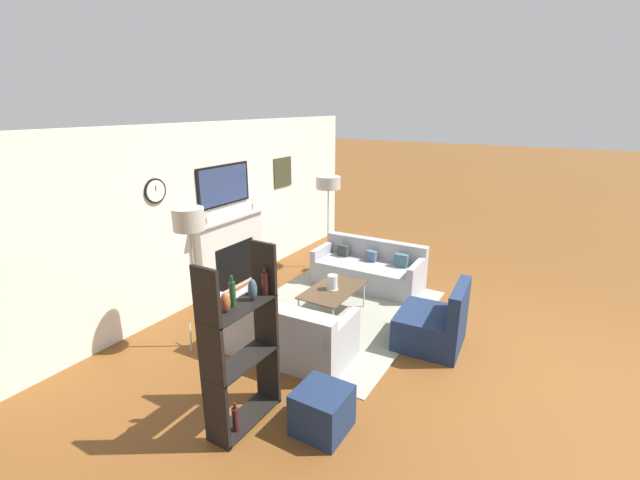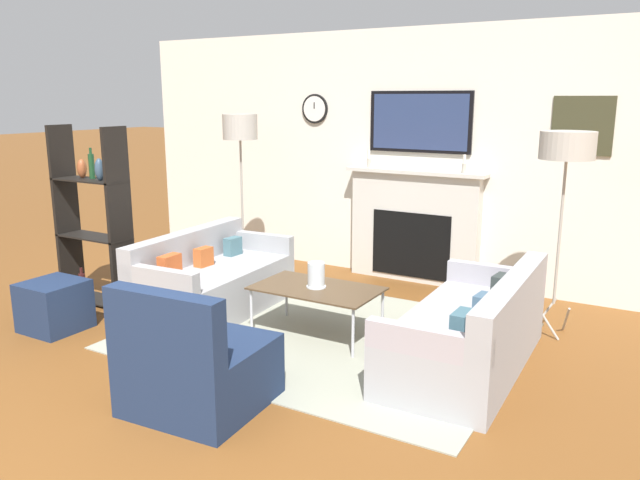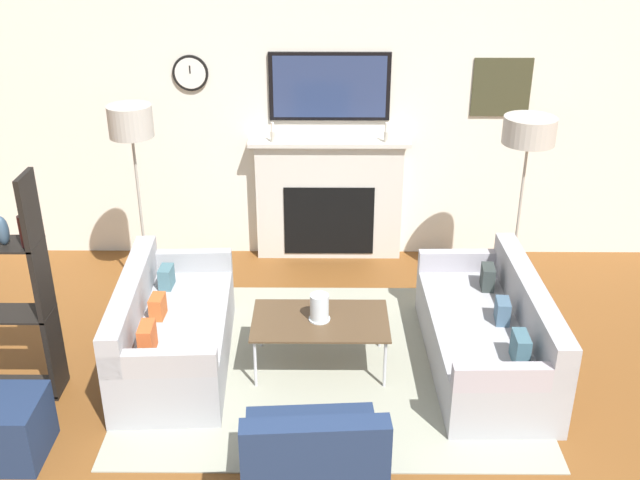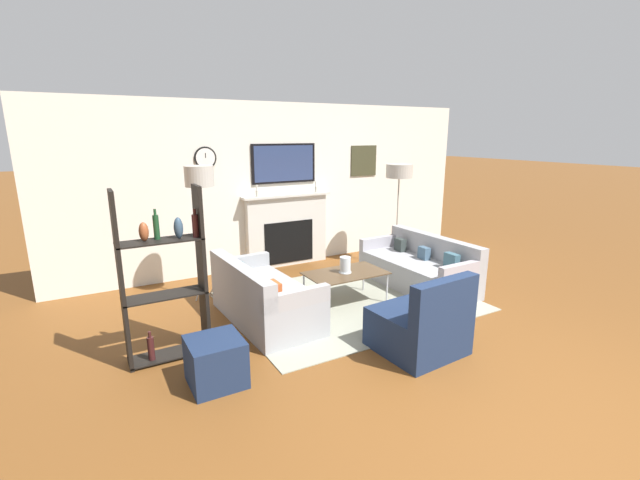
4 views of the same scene
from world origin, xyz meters
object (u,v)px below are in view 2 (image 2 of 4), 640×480
(couch_right, at_px, (471,334))
(ottoman, at_px, (54,306))
(coffee_table, at_px, (317,291))
(floor_lamp_left, at_px, (240,130))
(couch_left, at_px, (211,283))
(shelf_unit, at_px, (93,218))
(hurricane_candle, at_px, (316,276))
(armchair, at_px, (196,367))
(floor_lamp_right, at_px, (567,148))

(couch_right, bearing_deg, ottoman, -162.63)
(coffee_table, xyz_separation_m, floor_lamp_left, (-1.57, 1.06, 1.24))
(couch_left, distance_m, couch_right, 2.47)
(shelf_unit, relative_size, ottoman, 3.63)
(couch_right, height_order, hurricane_candle, couch_right)
(floor_lamp_left, bearing_deg, ottoman, -102.80)
(armchair, distance_m, hurricane_candle, 1.50)
(floor_lamp_left, height_order, ottoman, floor_lamp_left)
(hurricane_candle, height_order, floor_lamp_left, floor_lamp_left)
(couch_right, xyz_separation_m, floor_lamp_left, (-2.88, 1.03, 1.38))
(couch_right, relative_size, coffee_table, 1.73)
(floor_lamp_right, relative_size, shelf_unit, 1.00)
(coffee_table, xyz_separation_m, shelf_unit, (-2.31, -0.32, 0.45))
(coffee_table, xyz_separation_m, hurricane_candle, (-0.01, 0.00, 0.12))
(armchair, height_order, floor_lamp_right, floor_lamp_right)
(couch_right, relative_size, ottoman, 3.81)
(ottoman, bearing_deg, armchair, -12.85)
(couch_right, bearing_deg, floor_lamp_left, 160.30)
(armchair, relative_size, hurricane_candle, 4.05)
(couch_right, distance_m, floor_lamp_left, 3.36)
(floor_lamp_right, bearing_deg, floor_lamp_left, 180.00)
(hurricane_candle, relative_size, ottoman, 0.45)
(ottoman, bearing_deg, shelf_unit, 111.05)
(couch_left, xyz_separation_m, couch_right, (2.47, 0.00, -0.02))
(couch_left, xyz_separation_m, shelf_unit, (-1.15, -0.34, 0.56))
(couch_right, height_order, floor_lamp_left, floor_lamp_left)
(armchair, relative_size, floor_lamp_right, 0.50)
(couch_right, relative_size, hurricane_candle, 8.46)
(couch_left, height_order, floor_lamp_left, floor_lamp_left)
(couch_right, height_order, shelf_unit, shelf_unit)
(floor_lamp_left, xyz_separation_m, shelf_unit, (-0.74, -1.38, -0.80))
(couch_right, distance_m, coffee_table, 1.32)
(floor_lamp_right, height_order, ottoman, floor_lamp_right)
(hurricane_candle, relative_size, floor_lamp_right, 0.12)
(floor_lamp_left, distance_m, shelf_unit, 1.76)
(armchair, bearing_deg, couch_left, 126.87)
(floor_lamp_left, distance_m, ottoman, 2.57)
(floor_lamp_right, bearing_deg, armchair, -124.53)
(ottoman, bearing_deg, couch_left, 49.90)
(couch_right, xyz_separation_m, coffee_table, (-1.31, -0.03, 0.13))
(couch_right, xyz_separation_m, armchair, (-1.35, -1.51, 0.02))
(floor_lamp_left, xyz_separation_m, floor_lamp_right, (3.28, 0.00, -0.06))
(couch_right, xyz_separation_m, shelf_unit, (-3.63, -0.35, 0.58))
(couch_left, height_order, armchair, armchair)
(couch_left, bearing_deg, shelf_unit, -163.38)
(hurricane_candle, xyz_separation_m, floor_lamp_right, (1.72, 1.06, 1.06))
(coffee_table, relative_size, floor_lamp_right, 0.61)
(armchair, xyz_separation_m, coffee_table, (0.03, 1.48, 0.12))
(couch_left, height_order, floor_lamp_right, floor_lamp_right)
(couch_left, relative_size, armchair, 1.91)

